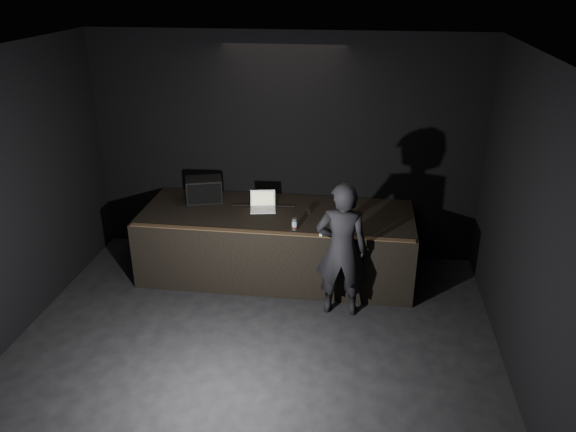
# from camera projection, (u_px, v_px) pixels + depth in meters

# --- Properties ---
(ground) EXTENTS (7.00, 7.00, 0.00)m
(ground) POSITION_uv_depth(u_px,v_px,m) (240.00, 393.00, 6.19)
(ground) COLOR black
(ground) RESTS_ON ground
(room_walls) EXTENTS (6.10, 7.10, 3.52)m
(room_walls) POSITION_uv_depth(u_px,v_px,m) (232.00, 227.00, 5.37)
(room_walls) COLOR black
(room_walls) RESTS_ON ground
(stage_riser) EXTENTS (4.00, 1.50, 1.00)m
(stage_riser) POSITION_uv_depth(u_px,v_px,m) (277.00, 243.00, 8.46)
(stage_riser) COLOR black
(stage_riser) RESTS_ON ground
(riser_lip) EXTENTS (3.92, 0.10, 0.01)m
(riser_lip) POSITION_uv_depth(u_px,v_px,m) (269.00, 233.00, 7.61)
(riser_lip) COLOR brown
(riser_lip) RESTS_ON stage_riser
(stage_monitor) EXTENTS (0.63, 0.53, 0.36)m
(stage_monitor) POSITION_uv_depth(u_px,v_px,m) (204.00, 190.00, 8.60)
(stage_monitor) COLOR black
(stage_monitor) RESTS_ON stage_riser
(cable) EXTENTS (0.95, 0.09, 0.02)m
(cable) POSITION_uv_depth(u_px,v_px,m) (263.00, 206.00, 8.46)
(cable) COLOR black
(cable) RESTS_ON stage_riser
(laptop) EXTENTS (0.42, 0.39, 0.25)m
(laptop) POSITION_uv_depth(u_px,v_px,m) (263.00, 205.00, 8.36)
(laptop) COLOR silver
(laptop) RESTS_ON stage_riser
(beer_can) EXTENTS (0.07, 0.07, 0.17)m
(beer_can) POSITION_uv_depth(u_px,v_px,m) (294.00, 224.00, 7.68)
(beer_can) COLOR silver
(beer_can) RESTS_ON stage_riser
(plastic_cup) EXTENTS (0.08, 0.08, 0.10)m
(plastic_cup) POSITION_uv_depth(u_px,v_px,m) (308.00, 213.00, 8.11)
(plastic_cup) COLOR white
(plastic_cup) RESTS_ON stage_riser
(wii_remote) EXTENTS (0.05, 0.17, 0.03)m
(wii_remote) POSITION_uv_depth(u_px,v_px,m) (322.00, 233.00, 7.57)
(wii_remote) COLOR white
(wii_remote) RESTS_ON stage_riser
(person) EXTENTS (0.69, 0.46, 1.87)m
(person) POSITION_uv_depth(u_px,v_px,m) (342.00, 250.00, 7.30)
(person) COLOR black
(person) RESTS_ON ground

